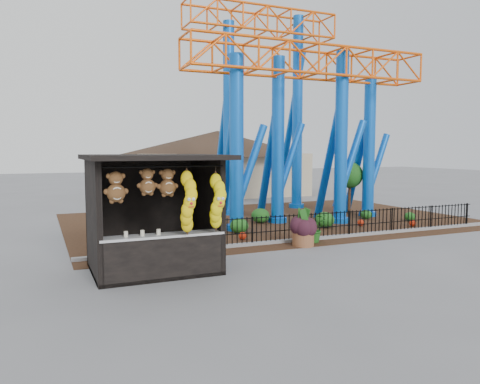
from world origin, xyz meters
name	(u,v)px	position (x,y,z in m)	size (l,w,h in m)	color
ground	(272,269)	(0.00, 0.00, 0.00)	(120.00, 120.00, 0.00)	slate
mulch_bed	(269,220)	(4.00, 8.00, 0.01)	(18.00, 12.00, 0.02)	#331E11
curb	(331,237)	(4.00, 3.00, 0.06)	(18.00, 0.18, 0.12)	gray
prize_booth	(156,216)	(-2.97, 0.91, 1.52)	(3.50, 3.40, 3.12)	black
picket_fence	(352,224)	(4.90, 3.00, 0.50)	(12.20, 0.06, 1.00)	black
roller_coaster	(289,81)	(5.12, 8.23, 6.44)	(11.00, 6.37, 10.82)	blue
terracotta_planter	(303,238)	(2.38, 2.30, 0.28)	(0.74, 0.74, 0.55)	brown
planter_foliage	(303,220)	(2.38, 2.30, 0.87)	(0.70, 0.70, 0.64)	black
potted_plant	(313,228)	(3.03, 2.70, 0.50)	(0.90, 0.78, 1.00)	#1C601D
landscaping	(300,219)	(4.35, 5.83, 0.31)	(9.19, 4.02, 0.65)	#1C5118
pavilion	(218,153)	(6.00, 20.00, 3.07)	(15.00, 15.00, 4.80)	#BFAD8C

